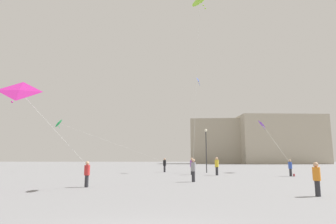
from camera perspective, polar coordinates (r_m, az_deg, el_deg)
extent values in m
cylinder|color=#2D2D33|center=(31.24, 23.25, -11.02)|extent=(0.24, 0.24, 0.74)
cylinder|color=#3351B7|center=(31.22, 23.17, -9.75)|extent=(0.36, 0.36, 0.65)
sphere|color=tan|center=(31.21, 23.12, -8.93)|extent=(0.24, 0.24, 0.24)
cylinder|color=#2D2D33|center=(18.73, -15.92, -13.13)|extent=(0.23, 0.23, 0.71)
cylinder|color=red|center=(18.69, -15.83, -11.10)|extent=(0.34, 0.34, 0.62)
sphere|color=tan|center=(18.68, -15.77, -9.79)|extent=(0.23, 0.23, 0.23)
cylinder|color=#2D2D33|center=(31.75, 4.81, -11.61)|extent=(0.27, 0.27, 0.83)
cylinder|color=purple|center=(31.73, 4.79, -10.22)|extent=(0.40, 0.40, 0.72)
sphere|color=tan|center=(31.72, 4.78, -9.32)|extent=(0.27, 0.27, 0.27)
cylinder|color=#2D2D33|center=(22.12, 5.08, -12.71)|extent=(0.25, 0.25, 0.78)
cylinder|color=gray|center=(22.09, 5.06, -10.83)|extent=(0.37, 0.37, 0.68)
sphere|color=tan|center=(22.08, 5.04, -9.62)|extent=(0.25, 0.25, 0.25)
cylinder|color=#2D2D33|center=(15.41, 27.67, -13.36)|extent=(0.23, 0.23, 0.71)
cylinder|color=orange|center=(15.36, 27.48, -10.88)|extent=(0.34, 0.34, 0.62)
sphere|color=tan|center=(15.35, 27.36, -9.29)|extent=(0.23, 0.23, 0.23)
cylinder|color=#2D2D33|center=(37.57, -0.69, -11.28)|extent=(0.26, 0.26, 0.81)
cylinder|color=black|center=(37.55, -0.69, -10.13)|extent=(0.39, 0.39, 0.70)
sphere|color=tan|center=(37.54, -0.69, -9.39)|extent=(0.26, 0.26, 0.26)
cylinder|color=#2D2D33|center=(31.00, 9.72, -11.55)|extent=(0.28, 0.28, 0.85)
cylinder|color=yellow|center=(30.97, 9.68, -10.08)|extent=(0.41, 0.41, 0.74)
sphere|color=tan|center=(30.97, 9.66, -9.15)|extent=(0.28, 0.28, 0.28)
pyramid|color=blue|center=(38.35, 6.05, 6.43)|extent=(0.63, 0.99, 0.55)
sphere|color=blue|center=(38.42, 6.11, 6.05)|extent=(0.10, 0.10, 0.10)
sphere|color=blue|center=(38.48, 6.21, 5.70)|extent=(0.10, 0.10, 0.10)
sphere|color=blue|center=(38.55, 6.31, 5.35)|extent=(0.10, 0.10, 0.10)
cylinder|color=silver|center=(37.50, 2.72, -1.67)|extent=(4.48, 0.69, 10.76)
pyramid|color=#D12899|center=(16.14, -27.52, 3.79)|extent=(1.68, 0.97, 0.86)
sphere|color=#D12899|center=(16.01, -27.88, 3.07)|extent=(0.10, 0.10, 0.10)
sphere|color=#D12899|center=(15.87, -28.26, 2.43)|extent=(0.10, 0.10, 0.10)
sphere|color=#D12899|center=(15.73, -28.65, 1.78)|extent=(0.10, 0.10, 0.10)
cylinder|color=silver|center=(17.20, -21.26, -3.80)|extent=(2.33, 4.14, 3.78)
cone|color=green|center=(42.41, -21.05, -2.05)|extent=(1.54, 1.57, 1.19)
sphere|color=green|center=(42.51, -20.98, -2.35)|extent=(0.10, 0.10, 0.10)
sphere|color=green|center=(42.61, -20.90, -2.66)|extent=(0.10, 0.10, 0.10)
sphere|color=green|center=(42.71, -20.83, -2.96)|extent=(0.10, 0.10, 0.10)
cylinder|color=silver|center=(39.26, -11.57, -5.83)|extent=(14.83, 1.28, 5.31)
pyramid|color=purple|center=(38.97, 18.23, -2.28)|extent=(1.00, 1.67, 0.81)
sphere|color=purple|center=(39.02, 18.38, -2.62)|extent=(0.10, 0.10, 0.10)
sphere|color=purple|center=(39.08, 18.56, -2.93)|extent=(0.10, 0.10, 0.10)
sphere|color=purple|center=(39.15, 18.74, -3.24)|extent=(0.10, 0.10, 0.10)
cylinder|color=silver|center=(34.99, 20.38, -5.43)|extent=(0.23, 8.00, 4.85)
sphere|color=#8CD12D|center=(21.55, 6.68, 20.91)|extent=(0.10, 0.10, 0.10)
sphere|color=#8CD12D|center=(21.49, 7.06, 20.36)|extent=(0.10, 0.10, 0.10)
sphere|color=#8CD12D|center=(21.44, 7.44, 19.80)|extent=(0.10, 0.10, 0.10)
cylinder|color=silver|center=(21.01, 5.65, 5.37)|extent=(0.43, 3.55, 11.46)
cube|color=#A39984|center=(100.95, 11.16, -5.81)|extent=(23.69, 11.72, 14.98)
cube|color=#B2A893|center=(104.13, 21.13, -5.24)|extent=(28.67, 17.50, 15.79)
cylinder|color=#2D2D30|center=(36.10, 7.64, -7.91)|extent=(0.12, 0.12, 5.07)
sphere|color=#EAE5C6|center=(36.26, 7.55, -3.67)|extent=(0.36, 0.36, 0.36)
cube|color=maroon|center=(31.47, 23.82, -11.43)|extent=(0.27, 0.35, 0.24)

